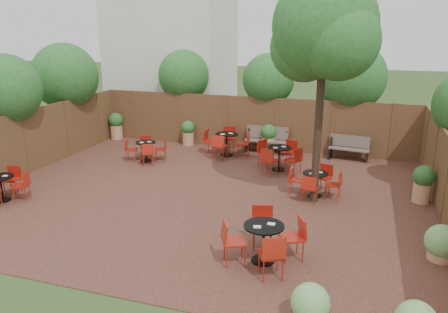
% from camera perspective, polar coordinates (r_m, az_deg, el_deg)
% --- Properties ---
extents(ground, '(80.00, 80.00, 0.00)m').
position_cam_1_polar(ground, '(12.18, -2.43, -5.00)').
color(ground, '#354F23').
rests_on(ground, ground).
extents(courtyard_paving, '(12.00, 10.00, 0.02)m').
position_cam_1_polar(courtyard_paving, '(12.17, -2.44, -4.96)').
color(courtyard_paving, '#3B2018').
rests_on(courtyard_paving, ground).
extents(fence_back, '(12.00, 0.08, 2.00)m').
position_cam_1_polar(fence_back, '(16.47, 3.56, 4.41)').
color(fence_back, brown).
rests_on(fence_back, ground).
extents(fence_left, '(0.08, 10.00, 2.00)m').
position_cam_1_polar(fence_left, '(14.96, -24.60, 1.63)').
color(fence_left, brown).
rests_on(fence_left, ground).
extents(fence_right, '(0.08, 10.00, 2.00)m').
position_cam_1_polar(fence_right, '(11.35, 27.29, -3.20)').
color(fence_right, brown).
rests_on(fence_right, ground).
extents(neighbour_building, '(5.00, 4.00, 8.00)m').
position_cam_1_polar(neighbour_building, '(20.44, -6.82, 15.20)').
color(neighbour_building, silver).
rests_on(neighbour_building, ground).
extents(overhang_foliage, '(15.33, 10.48, 2.46)m').
position_cam_1_polar(overhang_foliage, '(15.08, -5.65, 9.61)').
color(overhang_foliage, '#1F5B1D').
rests_on(overhang_foliage, ground).
extents(courtyard_tree, '(2.69, 2.59, 5.75)m').
position_cam_1_polar(courtyard_tree, '(11.02, 12.95, 15.39)').
color(courtyard_tree, black).
rests_on(courtyard_tree, courtyard_paving).
extents(park_bench_left, '(1.56, 0.51, 0.96)m').
position_cam_1_polar(park_bench_left, '(16.07, 5.62, 2.27)').
color(park_bench_left, brown).
rests_on(park_bench_left, courtyard_paving).
extents(park_bench_right, '(1.41, 0.62, 0.84)m').
position_cam_1_polar(park_bench_right, '(15.75, 16.09, 1.15)').
color(park_bench_right, brown).
rests_on(park_bench_right, courtyard_paving).
extents(bistro_tables, '(9.35, 8.50, 0.92)m').
position_cam_1_polar(bistro_tables, '(12.75, -1.36, -1.81)').
color(bistro_tables, black).
rests_on(bistro_tables, courtyard_paving).
extents(planters, '(11.87, 4.06, 1.09)m').
position_cam_1_polar(planters, '(15.68, 0.23, 2.22)').
color(planters, tan).
rests_on(planters, courtyard_paving).
extents(low_shrubs, '(2.89, 3.41, 0.73)m').
position_cam_1_polar(low_shrubs, '(8.21, 21.95, -14.98)').
color(low_shrubs, tan).
rests_on(low_shrubs, courtyard_paving).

